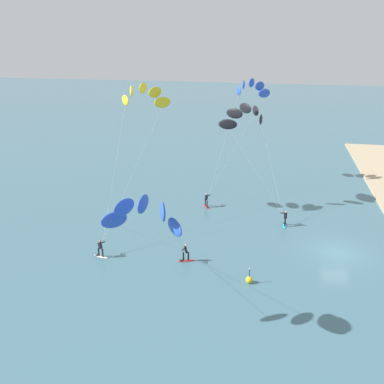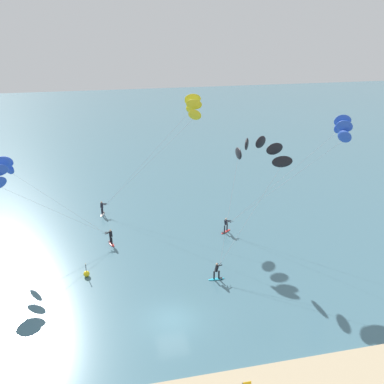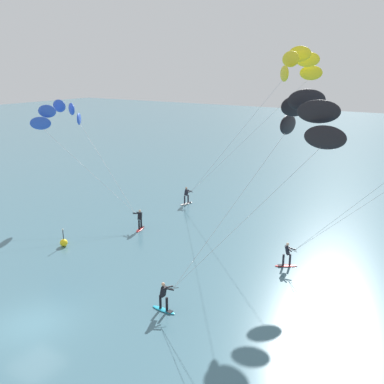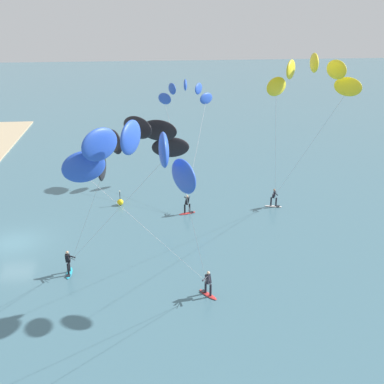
# 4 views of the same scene
# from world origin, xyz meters

# --- Properties ---
(ground_plane) EXTENTS (240.00, 240.00, 0.00)m
(ground_plane) POSITION_xyz_m (0.00, 0.00, 0.00)
(ground_plane) COLOR #426B7A
(kitesurfer_nearshore) EXTENTS (8.74, 7.84, 11.67)m
(kitesurfer_nearshore) POSITION_xyz_m (10.14, 9.47, 10.00)
(kitesurfer_nearshore) COLOR #23ADD1
(kitesurfer_nearshore) RESTS_ON ground
(kitesurfer_mid_water) EXTENTS (12.21, 7.02, 13.36)m
(kitesurfer_mid_water) POSITION_xyz_m (18.04, 9.67, 11.67)
(kitesurfer_mid_water) COLOR red
(kitesurfer_mid_water) RESTS_ON ground
(kitesurfer_far_out) EXTENTS (10.87, 5.51, 9.92)m
(kitesurfer_far_out) POSITION_xyz_m (-13.09, 14.25, 8.36)
(kitesurfer_far_out) COLOR red
(kitesurfer_far_out) RESTS_ON ground
(kitesurfer_downwind) EXTENTS (12.24, 5.59, 14.14)m
(kitesurfer_downwind) POSITION_xyz_m (5.70, 19.86, 12.41)
(kitesurfer_downwind) COLOR white
(kitesurfer_downwind) RESTS_ON ground
(marker_buoy) EXTENTS (0.56, 0.56, 1.38)m
(marker_buoy) POSITION_xyz_m (-6.50, 7.76, 0.30)
(marker_buoy) COLOR yellow
(marker_buoy) RESTS_ON ground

